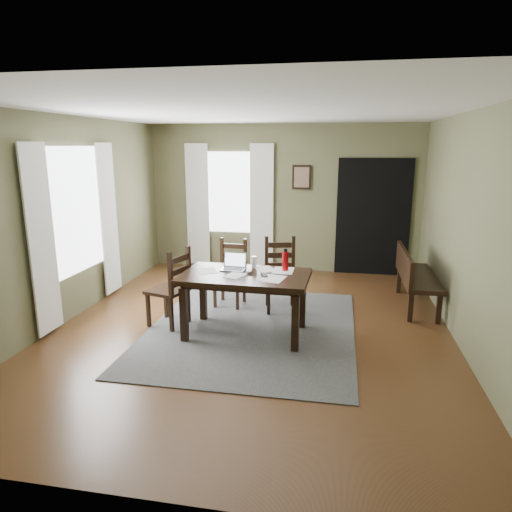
% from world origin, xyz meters
% --- Properties ---
extents(ground, '(5.00, 6.00, 0.01)m').
position_xyz_m(ground, '(0.00, 0.00, -0.01)').
color(ground, '#492C16').
extents(room_shell, '(5.02, 6.02, 2.71)m').
position_xyz_m(room_shell, '(0.00, 0.00, 1.80)').
color(room_shell, brown).
rests_on(room_shell, ground).
extents(rug, '(2.60, 3.20, 0.01)m').
position_xyz_m(rug, '(0.00, 0.00, 0.01)').
color(rug, '#3D3D3D').
rests_on(rug, ground).
extents(dining_table, '(1.57, 0.97, 0.77)m').
position_xyz_m(dining_table, '(-0.05, -0.17, 0.69)').
color(dining_table, black).
rests_on(dining_table, rug).
extents(chair_end, '(0.56, 0.56, 1.04)m').
position_xyz_m(chair_end, '(-1.05, -0.07, 0.51)').
color(chair_end, black).
rests_on(chair_end, rug).
extents(chair_back_left, '(0.46, 0.46, 0.97)m').
position_xyz_m(chair_back_left, '(-0.49, 0.89, 0.48)').
color(chair_back_left, black).
rests_on(chair_back_left, rug).
extents(chair_back_right, '(0.54, 0.54, 1.03)m').
position_xyz_m(chair_back_right, '(0.26, 0.81, 0.51)').
color(chair_back_right, black).
rests_on(chair_back_right, rug).
extents(bench, '(0.48, 1.49, 0.84)m').
position_xyz_m(bench, '(2.14, 1.27, 0.50)').
color(bench, black).
rests_on(bench, ground).
extents(laptop, '(0.31, 0.25, 0.21)m').
position_xyz_m(laptop, '(-0.23, 0.04, 0.84)').
color(laptop, '#B7B7BC').
rests_on(laptop, dining_table).
extents(computer_mouse, '(0.06, 0.09, 0.03)m').
position_xyz_m(computer_mouse, '(-0.00, -0.12, 0.80)').
color(computer_mouse, '#3F3F42').
rests_on(computer_mouse, dining_table).
extents(tv_remote, '(0.11, 0.18, 0.02)m').
position_xyz_m(tv_remote, '(0.19, -0.20, 0.79)').
color(tv_remote, black).
rests_on(tv_remote, dining_table).
extents(drinking_glass, '(0.08, 0.08, 0.15)m').
position_xyz_m(drinking_glass, '(0.00, 0.14, 0.86)').
color(drinking_glass, silver).
rests_on(drinking_glass, dining_table).
extents(water_bottle, '(0.09, 0.09, 0.28)m').
position_xyz_m(water_bottle, '(0.41, 0.08, 0.91)').
color(water_bottle, '#B10D12').
rests_on(water_bottle, dining_table).
extents(paper_a, '(0.33, 0.35, 0.00)m').
position_xyz_m(paper_a, '(-0.54, -0.12, 0.79)').
color(paper_a, white).
rests_on(paper_a, dining_table).
extents(paper_b, '(0.31, 0.37, 0.00)m').
position_xyz_m(paper_b, '(0.32, -0.31, 0.79)').
color(paper_b, white).
rests_on(paper_b, dining_table).
extents(paper_c, '(0.34, 0.36, 0.00)m').
position_xyz_m(paper_c, '(0.17, 0.09, 0.79)').
color(paper_c, white).
rests_on(paper_c, dining_table).
extents(paper_d, '(0.25, 0.33, 0.00)m').
position_xyz_m(paper_d, '(0.39, 0.06, 0.79)').
color(paper_d, white).
rests_on(paper_d, dining_table).
extents(paper_e, '(0.28, 0.32, 0.00)m').
position_xyz_m(paper_e, '(-0.16, -0.26, 0.79)').
color(paper_e, white).
rests_on(paper_e, dining_table).
extents(window_left, '(0.01, 1.30, 1.70)m').
position_xyz_m(window_left, '(-2.47, 0.20, 1.45)').
color(window_left, white).
rests_on(window_left, ground).
extents(window_back, '(1.00, 0.01, 1.50)m').
position_xyz_m(window_back, '(-1.00, 2.97, 1.45)').
color(window_back, white).
rests_on(window_back, ground).
extents(curtain_left_near, '(0.03, 0.48, 2.30)m').
position_xyz_m(curtain_left_near, '(-2.44, -0.62, 1.20)').
color(curtain_left_near, silver).
rests_on(curtain_left_near, ground).
extents(curtain_left_far, '(0.03, 0.48, 2.30)m').
position_xyz_m(curtain_left_far, '(-2.44, 1.02, 1.20)').
color(curtain_left_far, silver).
rests_on(curtain_left_far, ground).
extents(curtain_back_left, '(0.44, 0.03, 2.30)m').
position_xyz_m(curtain_back_left, '(-1.62, 2.94, 1.20)').
color(curtain_back_left, silver).
rests_on(curtain_back_left, ground).
extents(curtain_back_right, '(0.44, 0.03, 2.30)m').
position_xyz_m(curtain_back_right, '(-0.38, 2.94, 1.20)').
color(curtain_back_right, silver).
rests_on(curtain_back_right, ground).
extents(framed_picture, '(0.34, 0.03, 0.44)m').
position_xyz_m(framed_picture, '(0.35, 2.97, 1.75)').
color(framed_picture, black).
rests_on(framed_picture, ground).
extents(doorway_back, '(1.30, 0.03, 2.10)m').
position_xyz_m(doorway_back, '(1.65, 2.97, 1.05)').
color(doorway_back, black).
rests_on(doorway_back, ground).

